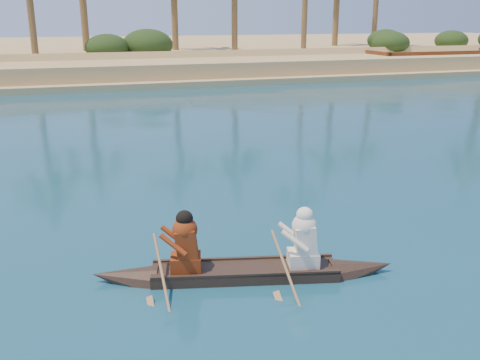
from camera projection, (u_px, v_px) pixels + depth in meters
name	position (u px, v px, depth m)	size (l,w,h in m)	color
canoe	(245.00, 262.00, 8.53)	(4.86, 1.77, 1.33)	#30241A
barge_right	(436.00, 62.00, 41.68)	(11.03, 3.73, 1.84)	brown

